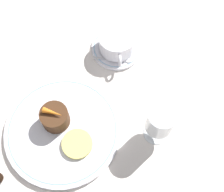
{
  "coord_description": "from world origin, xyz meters",
  "views": [
    {
      "loc": [
        0.25,
        0.08,
        0.72
      ],
      "look_at": [
        -0.06,
        0.11,
        0.04
      ],
      "focal_mm": 50.0,
      "sensor_mm": 36.0,
      "label": 1
    }
  ],
  "objects_px": {
    "dinner_plate": "(63,132)",
    "wine_glass": "(160,121)",
    "coffee_cup": "(117,42)",
    "dessert_cake": "(55,117)"
  },
  "relations": [
    {
      "from": "dinner_plate",
      "to": "wine_glass",
      "type": "xyz_separation_m",
      "value": [
        0.03,
        0.22,
        0.07
      ]
    },
    {
      "from": "coffee_cup",
      "to": "wine_glass",
      "type": "height_order",
      "value": "wine_glass"
    },
    {
      "from": "coffee_cup",
      "to": "dinner_plate",
      "type": "bearing_deg",
      "value": -35.36
    },
    {
      "from": "wine_glass",
      "to": "dessert_cake",
      "type": "xyz_separation_m",
      "value": [
        -0.05,
        -0.23,
        -0.04
      ]
    },
    {
      "from": "coffee_cup",
      "to": "wine_glass",
      "type": "distance_m",
      "value": 0.26
    },
    {
      "from": "dinner_plate",
      "to": "wine_glass",
      "type": "height_order",
      "value": "wine_glass"
    },
    {
      "from": "dessert_cake",
      "to": "wine_glass",
      "type": "bearing_deg",
      "value": 77.46
    },
    {
      "from": "wine_glass",
      "to": "dessert_cake",
      "type": "distance_m",
      "value": 0.24
    },
    {
      "from": "dinner_plate",
      "to": "coffee_cup",
      "type": "xyz_separation_m",
      "value": [
        -0.22,
        0.16,
        0.03
      ]
    },
    {
      "from": "wine_glass",
      "to": "dessert_cake",
      "type": "height_order",
      "value": "wine_glass"
    }
  ]
}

